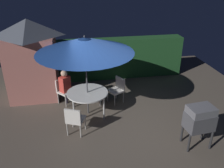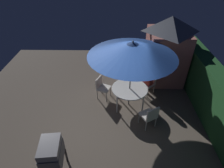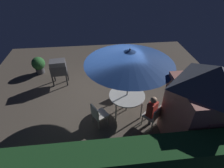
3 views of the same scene
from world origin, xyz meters
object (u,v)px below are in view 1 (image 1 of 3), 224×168
chair_toward_hedge (117,88)px  person_in_red (65,83)px  chair_far_side (75,119)px  bbq_grill (200,119)px  garden_shed (32,59)px  patio_umbrella (85,45)px  chair_near_shed (64,89)px  patio_table (87,94)px

chair_toward_hedge → person_in_red: bearing=174.0°
chair_far_side → chair_toward_hedge: 2.27m
bbq_grill → chair_far_side: 3.36m
garden_shed → patio_umbrella: 2.60m
bbq_grill → chair_toward_hedge: (-1.63, 2.69, -0.33)m
patio_umbrella → chair_far_side: size_ratio=3.24×
patio_umbrella → chair_near_shed: bearing=131.9°
garden_shed → chair_near_shed: garden_shed is taller
garden_shed → chair_near_shed: size_ratio=3.16×
garden_shed → patio_table: (1.81, -1.64, -0.73)m
bbq_grill → person_in_red: 4.48m
chair_near_shed → person_in_red: person_in_red is taller
bbq_grill → chair_near_shed: 4.58m
chair_near_shed → chair_toward_hedge: (1.87, -0.25, 0.00)m
person_in_red → garden_shed: bearing=142.5°
garden_shed → person_in_red: (1.10, -0.85, -0.66)m
garden_shed → chair_toward_hedge: (2.91, -1.04, -0.93)m
patio_table → chair_toward_hedge: (1.10, 0.60, -0.20)m
patio_table → chair_far_side: size_ratio=1.47×
person_in_red → chair_far_side: bearing=-82.1°
chair_near_shed → chair_far_side: same height
patio_umbrella → chair_far_side: 2.14m
chair_far_side → chair_toward_hedge: bearing=46.8°
garden_shed → patio_umbrella: (1.81, -1.64, 0.89)m
garden_shed → bbq_grill: (4.54, -3.73, -0.60)m
chair_near_shed → chair_far_side: size_ratio=1.00×
patio_table → patio_umbrella: patio_umbrella is taller
garden_shed → bbq_grill: 5.90m
patio_table → chair_toward_hedge: size_ratio=1.47×
chair_near_shed → person_in_red: 0.28m
chair_toward_hedge → chair_near_shed: bearing=172.3°
patio_umbrella → chair_near_shed: (-0.77, 0.85, -1.81)m
garden_shed → chair_far_side: 3.15m
patio_table → chair_far_side: (-0.45, -1.05, -0.20)m
chair_near_shed → chair_toward_hedge: 1.88m
bbq_grill → garden_shed: bearing=140.6°
chair_near_shed → chair_far_side: (0.31, -1.91, 0.00)m
patio_umbrella → chair_toward_hedge: 2.20m
garden_shed → chair_far_side: (1.36, -2.69, -0.93)m
patio_umbrella → bbq_grill: (2.73, -2.09, -1.49)m
bbq_grill → patio_table: bearing=142.5°
garden_shed → bbq_grill: garden_shed is taller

